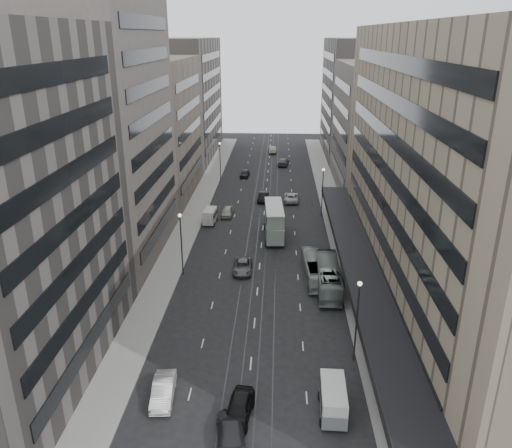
% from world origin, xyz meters
% --- Properties ---
extents(ground, '(220.00, 220.00, 0.00)m').
position_xyz_m(ground, '(0.00, 0.00, 0.00)').
color(ground, black).
rests_on(ground, ground).
extents(sidewalk_right, '(4.00, 125.00, 0.15)m').
position_xyz_m(sidewalk_right, '(12.00, 37.50, 0.07)').
color(sidewalk_right, gray).
rests_on(sidewalk_right, ground).
extents(sidewalk_left, '(4.00, 125.00, 0.15)m').
position_xyz_m(sidewalk_left, '(-12.00, 37.50, 0.07)').
color(sidewalk_left, gray).
rests_on(sidewalk_left, ground).
extents(department_store, '(19.20, 60.00, 30.00)m').
position_xyz_m(department_store, '(21.45, 8.00, 14.95)').
color(department_store, gray).
rests_on(department_store, ground).
extents(building_right_mid, '(15.00, 28.00, 24.00)m').
position_xyz_m(building_right_mid, '(21.50, 52.00, 12.00)').
color(building_right_mid, '#524C47').
rests_on(building_right_mid, ground).
extents(building_right_far, '(15.00, 32.00, 28.00)m').
position_xyz_m(building_right_far, '(21.50, 82.00, 14.00)').
color(building_right_far, '#625D58').
rests_on(building_right_far, ground).
extents(building_left_b, '(15.00, 26.00, 34.00)m').
position_xyz_m(building_left_b, '(-21.50, 19.00, 17.00)').
color(building_left_b, '#524C47').
rests_on(building_left_b, ground).
extents(building_left_c, '(15.00, 28.00, 25.00)m').
position_xyz_m(building_left_c, '(-21.50, 46.00, 12.50)').
color(building_left_c, '#685E51').
rests_on(building_left_c, ground).
extents(building_left_d, '(15.00, 38.00, 28.00)m').
position_xyz_m(building_left_d, '(-21.50, 79.00, 14.00)').
color(building_left_d, '#625D58').
rests_on(building_left_d, ground).
extents(lamp_right_near, '(0.44, 0.44, 8.32)m').
position_xyz_m(lamp_right_near, '(9.70, -5.00, 5.20)').
color(lamp_right_near, '#262628').
rests_on(lamp_right_near, ground).
extents(lamp_right_far, '(0.44, 0.44, 8.32)m').
position_xyz_m(lamp_right_far, '(9.70, 35.00, 5.20)').
color(lamp_right_far, '#262628').
rests_on(lamp_right_far, ground).
extents(lamp_left_near, '(0.44, 0.44, 8.32)m').
position_xyz_m(lamp_left_near, '(-9.70, 12.00, 5.20)').
color(lamp_left_near, '#262628').
rests_on(lamp_left_near, ground).
extents(lamp_left_far, '(0.44, 0.44, 8.32)m').
position_xyz_m(lamp_left_far, '(-9.70, 55.00, 5.20)').
color(lamp_left_far, '#262628').
rests_on(lamp_left_far, ground).
extents(bus_near, '(2.90, 11.23, 3.11)m').
position_xyz_m(bus_near, '(8.50, 9.27, 1.55)').
color(bus_near, gray).
rests_on(bus_near, ground).
extents(bus_far, '(2.86, 9.93, 2.73)m').
position_xyz_m(bus_far, '(6.96, 11.66, 1.37)').
color(bus_far, '#96A299').
rests_on(bus_far, ground).
extents(double_decker, '(3.29, 9.31, 5.01)m').
position_xyz_m(double_decker, '(1.77, 25.15, 2.71)').
color(double_decker, gray).
rests_on(double_decker, ground).
extents(vw_microbus, '(2.31, 4.81, 2.56)m').
position_xyz_m(vw_microbus, '(6.99, -12.20, 1.43)').
color(vw_microbus, slate).
rests_on(vw_microbus, ground).
extents(panel_van, '(2.12, 3.97, 2.44)m').
position_xyz_m(panel_van, '(-8.66, 30.58, 1.34)').
color(panel_van, '#B6AEA4').
rests_on(panel_van, ground).
extents(sedan_0, '(2.64, 5.20, 1.70)m').
position_xyz_m(sedan_0, '(-0.56, -13.02, 0.85)').
color(sedan_0, black).
rests_on(sedan_0, ground).
extents(sedan_1, '(2.17, 5.11, 1.64)m').
position_xyz_m(sedan_1, '(-7.11, -11.14, 0.82)').
color(sedan_1, beige).
rests_on(sedan_1, ground).
extents(sedan_2, '(2.50, 5.17, 1.42)m').
position_xyz_m(sedan_2, '(-2.16, 13.30, 0.71)').
color(sedan_2, '#565659').
rests_on(sedan_2, ground).
extents(sedan_3, '(2.82, 5.48, 1.52)m').
position_xyz_m(sedan_3, '(-1.02, -15.34, 0.76)').
color(sedan_3, '#252528').
rests_on(sedan_3, ground).
extents(sedan_4, '(1.95, 4.56, 1.53)m').
position_xyz_m(sedan_4, '(-6.25, 34.34, 0.77)').
color(sedan_4, '#9C9881').
rests_on(sedan_4, ground).
extents(sedan_5, '(2.08, 4.82, 1.54)m').
position_xyz_m(sedan_5, '(-0.39, 42.70, 0.77)').
color(sedan_5, black).
rests_on(sedan_5, ground).
extents(sedan_6, '(2.76, 5.69, 1.56)m').
position_xyz_m(sedan_6, '(4.73, 42.76, 0.78)').
color(sedan_6, beige).
rests_on(sedan_6, ground).
extents(sedan_7, '(3.00, 5.90, 1.64)m').
position_xyz_m(sedan_7, '(3.44, 69.76, 0.82)').
color(sedan_7, '#545456').
rests_on(sedan_7, ground).
extents(sedan_8, '(2.14, 4.65, 1.54)m').
position_xyz_m(sedan_8, '(-4.90, 59.24, 0.77)').
color(sedan_8, black).
rests_on(sedan_8, ground).
extents(sedan_9, '(2.18, 5.17, 1.66)m').
position_xyz_m(sedan_9, '(0.65, 82.94, 0.83)').
color(sedan_9, '#ACA08E').
rests_on(sedan_9, ground).
extents(pedestrian, '(0.59, 0.40, 1.59)m').
position_xyz_m(pedestrian, '(12.76, -13.19, 0.95)').
color(pedestrian, black).
rests_on(pedestrian, sidewalk_right).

